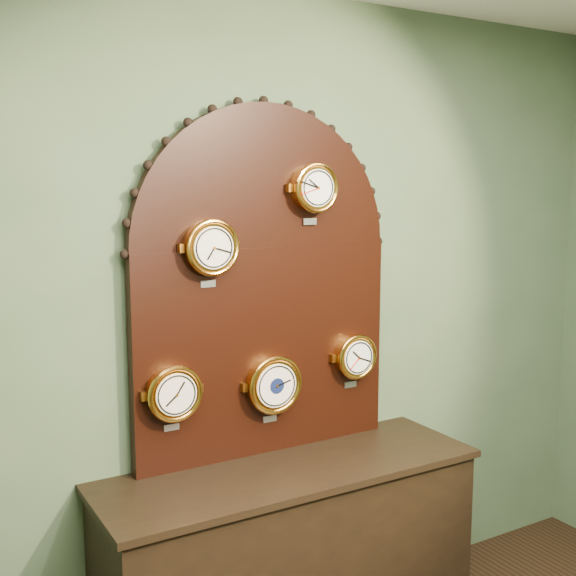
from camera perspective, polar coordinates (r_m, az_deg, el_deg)
wall_back at (r=3.16m, az=-2.30°, el=-2.66°), size 4.00×0.00×4.00m
shop_counter at (r=3.28m, az=0.19°, el=-20.87°), size 1.60×0.50×0.80m
display_board at (r=3.08m, az=-1.88°, el=1.31°), size 1.26×0.06×1.53m
roman_clock at (r=2.88m, az=-6.12°, el=3.21°), size 0.23×0.08×0.28m
arabic_clock at (r=3.10m, az=2.07°, el=7.90°), size 0.21×0.08×0.27m
hygrometer at (r=2.93m, az=-9.02°, el=-8.19°), size 0.23×0.08×0.28m
barometer at (r=3.12m, az=-1.17°, el=-7.61°), size 0.26×0.08×0.31m
tide_clock at (r=3.33m, az=5.29°, el=-5.39°), size 0.21×0.08×0.26m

